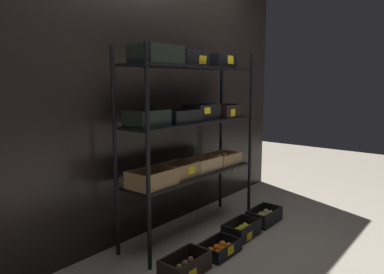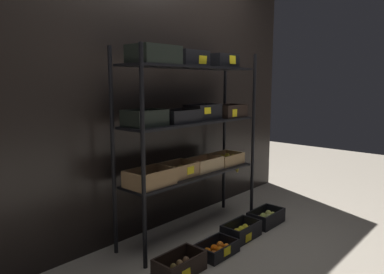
{
  "view_description": "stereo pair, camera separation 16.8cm",
  "coord_description": "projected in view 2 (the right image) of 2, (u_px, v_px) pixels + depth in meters",
  "views": [
    {
      "loc": [
        -2.43,
        -1.96,
        1.35
      ],
      "look_at": [
        0.0,
        0.0,
        0.88
      ],
      "focal_mm": 33.66,
      "sensor_mm": 36.0,
      "label": 1
    },
    {
      "loc": [
        -2.32,
        -2.09,
        1.35
      ],
      "look_at": [
        0.0,
        0.0,
        0.88
      ],
      "focal_mm": 33.66,
      "sensor_mm": 36.0,
      "label": 2
    }
  ],
  "objects": [
    {
      "name": "storefront_wall",
      "position": [
        162.0,
        75.0,
        3.32
      ],
      "size": [
        3.82,
        0.12,
        2.84
      ],
      "primitive_type": "cube",
      "color": "black",
      "rests_on": "ground_plane"
    },
    {
      "name": "crate_ground_pear",
      "position": [
        266.0,
        218.0,
        3.46
      ],
      "size": [
        0.37,
        0.22,
        0.14
      ],
      "color": "black",
      "rests_on": "ground_plane"
    },
    {
      "name": "display_rack",
      "position": [
        190.0,
        123.0,
        3.13
      ],
      "size": [
        1.56,
        0.39,
        1.63
      ],
      "color": "black",
      "rests_on": "ground_plane"
    },
    {
      "name": "ground_plane",
      "position": [
        192.0,
        232.0,
        3.29
      ],
      "size": [
        10.0,
        10.0,
        0.0
      ],
      "primitive_type": "plane",
      "color": "gray"
    },
    {
      "name": "crate_ground_kiwi",
      "position": [
        180.0,
        267.0,
        2.56
      ],
      "size": [
        0.37,
        0.22,
        0.14
      ],
      "color": "black",
      "rests_on": "ground_plane"
    },
    {
      "name": "crate_ground_lemon",
      "position": [
        241.0,
        232.0,
        3.15
      ],
      "size": [
        0.35,
        0.21,
        0.14
      ],
      "color": "black",
      "rests_on": "ground_plane"
    },
    {
      "name": "crate_ground_tangerine",
      "position": [
        217.0,
        250.0,
        2.85
      ],
      "size": [
        0.33,
        0.22,
        0.1
      ],
      "color": "black",
      "rests_on": "ground_plane"
    }
  ]
}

